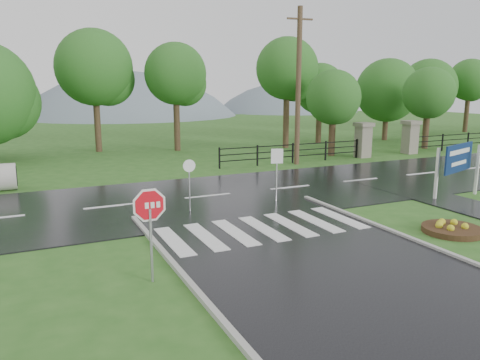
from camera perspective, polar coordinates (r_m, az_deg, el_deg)
name	(u,v)px	position (r m, az deg, el deg)	size (l,w,h in m)	color
ground	(364,290)	(11.37, 14.88, -12.86)	(120.00, 120.00, 0.00)	#2C5D1F
main_road	(208,197)	(19.66, -3.94, -2.07)	(90.00, 8.00, 0.04)	black
walkway	(473,209)	(19.89, 26.56, -3.13)	(2.20, 11.00, 0.04)	black
crosswalk	(263,228)	(15.24, 2.83, -5.88)	(6.50, 2.80, 0.02)	silver
pillar_west	(363,139)	(31.19, 14.78, 4.83)	(1.00, 1.00, 2.24)	gray
pillar_east	(410,136)	(33.87, 20.04, 5.02)	(1.00, 1.00, 2.24)	gray
fence_west	(293,151)	(28.21, 6.45, 3.54)	(9.58, 0.08, 1.20)	black
hills	(104,216)	(76.30, -16.23, -4.23)	(102.00, 48.00, 48.00)	slate
treeline	(149,152)	(33.13, -11.02, 3.32)	(83.20, 5.20, 10.00)	#215C1C
stop_sign	(150,213)	(11.07, -10.94, -3.95)	(1.08, 0.09, 2.43)	#939399
estate_billboard	(459,161)	(21.35, 25.09, 2.16)	(2.48, 0.90, 2.24)	silver
flower_bed	(452,228)	(16.39, 24.44, -5.40)	(1.85, 1.85, 0.37)	#332111
reg_sign_small	(277,165)	(18.50, 4.51, 1.89)	(0.46, 0.17, 2.16)	#939399
reg_sign_round	(189,179)	(17.07, -6.19, 0.18)	(0.46, 0.07, 1.98)	#939399
utility_pole_east	(298,86)	(27.50, 7.12, 11.27)	(1.59, 0.30, 8.90)	#473523
entrance_tree_left	(333,98)	(31.36, 11.32, 9.83)	(3.56, 3.56, 5.60)	#3D2B1C
entrance_tree_right	(429,93)	(36.87, 22.02, 9.77)	(3.69, 3.69, 5.89)	#3D2B1C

